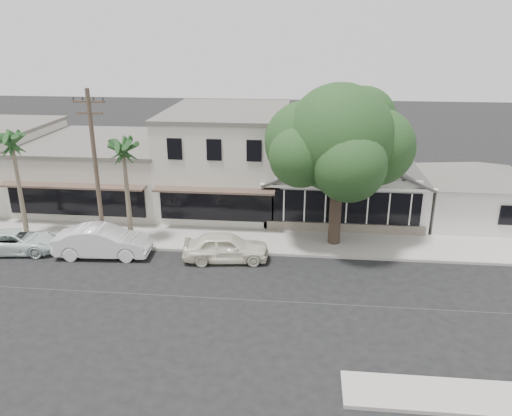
# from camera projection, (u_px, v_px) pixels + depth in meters

# --- Properties ---
(ground) EXTENTS (140.00, 140.00, 0.00)m
(ground) POSITION_uv_depth(u_px,v_px,m) (248.00, 300.00, 23.22)
(ground) COLOR black
(ground) RESTS_ON ground
(sidewalk_north) EXTENTS (90.00, 3.50, 0.15)m
(sidewalk_north) POSITION_uv_depth(u_px,v_px,m) (130.00, 235.00, 30.28)
(sidewalk_north) COLOR #9E9991
(sidewalk_north) RESTS_ON ground
(corner_shop) EXTENTS (10.40, 8.60, 5.10)m
(corner_shop) POSITION_uv_depth(u_px,v_px,m) (343.00, 175.00, 33.52)
(corner_shop) COLOR silver
(corner_shop) RESTS_ON ground
(side_cottage) EXTENTS (6.00, 6.00, 3.00)m
(side_cottage) POSITION_uv_depth(u_px,v_px,m) (471.00, 200.00, 32.20)
(side_cottage) COLOR silver
(side_cottage) RESTS_ON ground
(row_building_near) EXTENTS (8.00, 10.00, 6.50)m
(row_building_near) POSITION_uv_depth(u_px,v_px,m) (228.00, 159.00, 35.04)
(row_building_near) COLOR beige
(row_building_near) RESTS_ON ground
(row_building_midnear) EXTENTS (10.00, 10.00, 4.20)m
(row_building_midnear) POSITION_uv_depth(u_px,v_px,m) (106.00, 172.00, 36.30)
(row_building_midnear) COLOR #B2ADA0
(row_building_midnear) RESTS_ON ground
(utility_pole) EXTENTS (1.80, 0.24, 9.00)m
(utility_pole) POSITION_uv_depth(u_px,v_px,m) (96.00, 166.00, 27.33)
(utility_pole) COLOR brown
(utility_pole) RESTS_ON ground
(car_0) EXTENTS (4.80, 2.36, 1.58)m
(car_0) POSITION_uv_depth(u_px,v_px,m) (226.00, 247.00, 26.94)
(car_0) COLOR white
(car_0) RESTS_ON ground
(car_1) EXTENTS (5.30, 2.15, 1.71)m
(car_1) POSITION_uv_depth(u_px,v_px,m) (103.00, 242.00, 27.46)
(car_1) COLOR white
(car_1) RESTS_ON ground
(car_2) EXTENTS (4.84, 2.69, 1.28)m
(car_2) POSITION_uv_depth(u_px,v_px,m) (18.00, 241.00, 28.03)
(car_2) COLOR silver
(car_2) RESTS_ON ground
(shade_tree) EXTENTS (8.37, 7.57, 9.29)m
(shade_tree) POSITION_uv_depth(u_px,v_px,m) (338.00, 141.00, 27.34)
(shade_tree) COLOR #403327
(shade_tree) RESTS_ON ground
(palm_east) EXTENTS (2.67, 2.67, 6.63)m
(palm_east) POSITION_uv_depth(u_px,v_px,m) (123.00, 149.00, 27.45)
(palm_east) COLOR #726651
(palm_east) RESTS_ON ground
(palm_mid) EXTENTS (2.20, 2.20, 6.73)m
(palm_mid) POSITION_uv_depth(u_px,v_px,m) (12.00, 143.00, 28.49)
(palm_mid) COLOR #726651
(palm_mid) RESTS_ON ground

